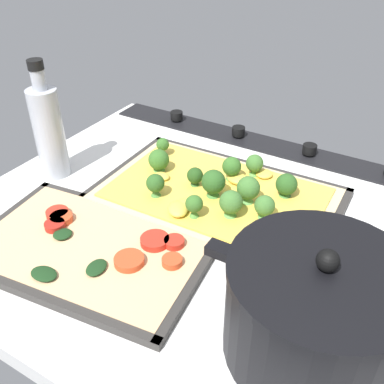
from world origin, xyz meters
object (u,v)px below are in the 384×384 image
baking_tray_back (90,250)px  veggie_pizza_back (92,246)px  oil_bottle (49,130)px  baking_tray_front (216,199)px  broccoli_pizza (217,191)px  cooking_pot (316,310)px

baking_tray_back → veggie_pizza_back: veggie_pizza_back is taller
veggie_pizza_back → oil_bottle: size_ratio=1.58×
baking_tray_back → oil_bottle: bearing=-34.0°
baking_tray_front → broccoli_pizza: size_ratio=1.06×
oil_bottle → broccoli_pizza: bearing=-166.3°
broccoli_pizza → oil_bottle: 31.88cm
baking_tray_back → oil_bottle: size_ratio=1.71×
cooking_pot → oil_bottle: bearing=-13.9°
baking_tray_back → cooking_pot: (-32.87, -0.56, 5.88)cm
broccoli_pizza → baking_tray_back: size_ratio=1.05×
veggie_pizza_back → oil_bottle: bearing=-33.1°
broccoli_pizza → baking_tray_back: bearing=65.1°
baking_tray_front → baking_tray_back: (9.68, 21.20, 0.01)cm
baking_tray_front → baking_tray_back: 23.31cm
veggie_pizza_back → baking_tray_back: bearing=42.7°
broccoli_pizza → veggie_pizza_back: 22.98cm
baking_tray_front → broccoli_pizza: (-0.14, 0.06, 1.72)cm
baking_tray_front → broccoli_pizza: 1.72cm
veggie_pizza_back → cooking_pot: 32.99cm
broccoli_pizza → veggie_pizza_back: broccoli_pizza is taller
broccoli_pizza → oil_bottle: oil_bottle is taller
baking_tray_back → broccoli_pizza: bearing=-114.9°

